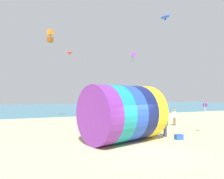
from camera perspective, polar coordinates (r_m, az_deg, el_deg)
The scene contains 12 objects.
ground_plane at distance 12.12m, azimuth 9.42°, elevation -16.31°, with size 120.00×120.00×0.00m, color #CCBA8C.
sea at distance 48.86m, azimuth -14.18°, elevation -5.05°, with size 120.00×40.00×0.10m, color teal.
giant_inflatable_tube at distance 13.53m, azimuth 3.16°, elevation -6.73°, with size 5.90×5.06×3.74m.
kite_handler at distance 15.52m, azimuth 14.94°, elevation -9.86°, with size 0.39×0.28×1.64m.
kite_red_parafoil at distance 27.13m, azimuth -11.99°, elevation 10.30°, with size 0.85×0.48×0.43m.
kite_blue_parafoil at distance 22.82m, azimuth 15.00°, elevation 19.44°, with size 0.79×1.15×0.55m.
kite_purple_delta at distance 24.31m, azimuth 5.93°, elevation 9.66°, with size 0.70×0.85×1.22m.
kite_orange_box at distance 26.29m, azimuth -17.24°, elevation 14.37°, with size 0.78×0.78×1.60m.
bystander_near_water at distance 24.21m, azimuth 6.07°, elevation -6.68°, with size 0.38×0.26×1.78m.
bystander_mid_beach at distance 21.25m, azimuth 17.40°, elevation -7.57°, with size 0.40×0.42×1.64m.
beach_flag at distance 17.68m, azimuth 25.43°, elevation -4.33°, with size 0.47×0.36×2.47m.
cooler_box at distance 14.93m, azimuth 18.55°, elevation -12.72°, with size 0.52×0.36×0.36m, color #2659B2.
Camera 1 is at (-5.95, -10.09, 3.10)m, focal length 32.00 mm.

